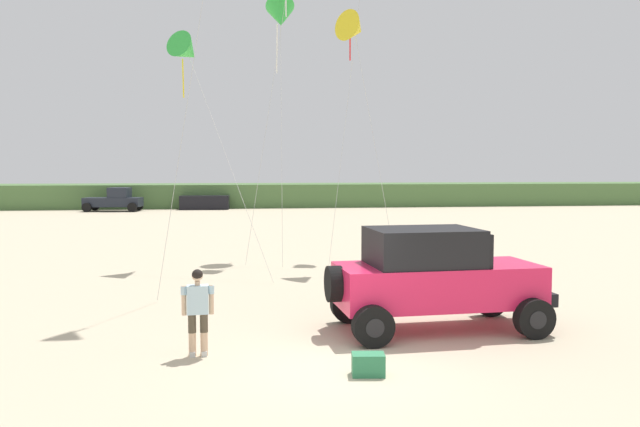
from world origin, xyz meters
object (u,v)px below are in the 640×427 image
object	(u,v)px
person_watching	(198,307)
distant_sedan	(205,203)
distant_pickup	(115,200)
kite_white_parafoil	(354,29)
kite_yellow_diamond	(187,51)
jeep	(435,276)
kite_blue_swept	(280,16)
cooler_box	(368,364)

from	to	relation	value
person_watching	distant_sedan	distance (m)	44.07
distant_pickup	kite_white_parafoil	bearing A→B (deg)	-65.81
person_watching	kite_yellow_diamond	xyz separation A→B (m)	(-0.98, 12.25, 6.98)
jeep	kite_white_parafoil	distance (m)	12.18
distant_sedan	kite_blue_swept	bearing A→B (deg)	-78.61
jeep	distant_sedan	size ratio (longest dim) A/B	1.17
jeep	person_watching	size ratio (longest dim) A/B	2.95
cooler_box	kite_white_parafoil	world-z (taller)	kite_white_parafoil
jeep	distant_sedan	bearing A→B (deg)	99.12
person_watching	cooler_box	world-z (taller)	person_watching
distant_sedan	kite_yellow_diamond	bearing A→B (deg)	-85.59
kite_white_parafoil	kite_blue_swept	xyz separation A→B (m)	(-2.43, 3.22, 1.13)
person_watching	kite_yellow_diamond	distance (m)	14.13
kite_yellow_diamond	kite_blue_swept	bearing A→B (deg)	27.56
distant_pickup	cooler_box	bearing A→B (deg)	-74.64
kite_yellow_diamond	kite_blue_swept	size ratio (longest dim) A/B	0.81
jeep	distant_pickup	world-z (taller)	jeep
cooler_box	kite_blue_swept	distance (m)	18.36
distant_pickup	distant_sedan	world-z (taller)	distant_pickup
distant_pickup	person_watching	bearing A→B (deg)	-77.86
kite_yellow_diamond	jeep	bearing A→B (deg)	-61.29
distant_pickup	kite_blue_swept	world-z (taller)	kite_blue_swept
cooler_box	kite_white_parafoil	bearing A→B (deg)	87.41
distant_sedan	kite_white_parafoil	distance (m)	34.76
cooler_box	distant_pickup	distance (m)	45.83
cooler_box	kite_blue_swept	world-z (taller)	kite_blue_swept
distant_sedan	kite_blue_swept	xyz separation A→B (m)	(4.47, -29.89, 9.14)
cooler_box	kite_yellow_diamond	size ratio (longest dim) A/B	0.07
distant_sedan	kite_white_parafoil	xyz separation A→B (m)	(6.90, -33.11, 8.01)
cooler_box	person_watching	bearing A→B (deg)	159.62
distant_pickup	kite_white_parafoil	distance (m)	35.62
jeep	cooler_box	xyz separation A→B (m)	(-2.08, -2.80, -1.01)
distant_sedan	kite_blue_swept	size ratio (longest dim) A/B	0.40
jeep	cooler_box	world-z (taller)	jeep
distant_pickup	kite_yellow_diamond	distance (m)	32.25
distant_pickup	kite_blue_swept	xyz separation A→B (m)	(11.82, -28.51, 8.81)
jeep	distant_pickup	xyz separation A→B (m)	(-14.22, 41.39, -0.26)
cooler_box	kite_white_parafoil	size ratio (longest dim) A/B	0.06
cooler_box	distant_sedan	size ratio (longest dim) A/B	0.13
person_watching	cooler_box	size ratio (longest dim) A/B	2.98
cooler_box	kite_yellow_diamond	world-z (taller)	kite_yellow_diamond
distant_sedan	kite_yellow_diamond	size ratio (longest dim) A/B	0.49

